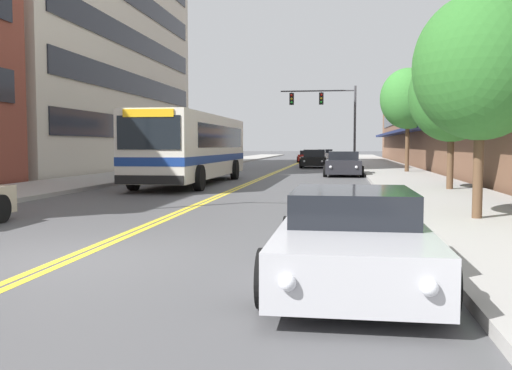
{
  "coord_description": "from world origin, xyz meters",
  "views": [
    {
      "loc": [
        4.13,
        -8.18,
        1.75
      ],
      "look_at": [
        -0.05,
        19.98,
        -0.25
      ],
      "focal_mm": 40.0,
      "sensor_mm": 36.0,
      "label": 1
    }
  ],
  "objects_px": {
    "car_red_moving_third": "(308,157)",
    "street_tree_right_near": "(481,67)",
    "car_white_moving_second": "(325,155)",
    "car_dark_grey_parked_left_mid": "(220,161)",
    "street_tree_right_mid": "(452,95)",
    "car_black_moving_lead": "(315,159)",
    "car_charcoal_parked_right_mid": "(343,165)",
    "car_silver_parked_right_foreground": "(352,237)",
    "city_bus": "(193,145)",
    "street_tree_right_far": "(408,99)",
    "traffic_signal_mast": "(329,110)"
  },
  "relations": [
    {
      "from": "car_black_moving_lead",
      "to": "street_tree_right_mid",
      "type": "distance_m",
      "value": 24.03
    },
    {
      "from": "car_red_moving_third",
      "to": "car_charcoal_parked_right_mid",
      "type": "bearing_deg",
      "value": -82.32
    },
    {
      "from": "car_black_moving_lead",
      "to": "car_white_moving_second",
      "type": "bearing_deg",
      "value": 89.25
    },
    {
      "from": "street_tree_right_far",
      "to": "street_tree_right_mid",
      "type": "bearing_deg",
      "value": -90.12
    },
    {
      "from": "car_dark_grey_parked_left_mid",
      "to": "street_tree_right_far",
      "type": "bearing_deg",
      "value": -20.14
    },
    {
      "from": "car_black_moving_lead",
      "to": "street_tree_right_mid",
      "type": "xyz_separation_m",
      "value": [
        5.96,
        -23.1,
        2.9
      ]
    },
    {
      "from": "car_dark_grey_parked_left_mid",
      "to": "car_silver_parked_right_foreground",
      "type": "distance_m",
      "value": 33.86
    },
    {
      "from": "car_dark_grey_parked_left_mid",
      "to": "car_charcoal_parked_right_mid",
      "type": "xyz_separation_m",
      "value": [
        8.73,
        -7.33,
        0.05
      ]
    },
    {
      "from": "car_black_moving_lead",
      "to": "street_tree_right_near",
      "type": "relative_size",
      "value": 0.93
    },
    {
      "from": "car_white_moving_second",
      "to": "city_bus",
      "type": "bearing_deg",
      "value": -96.97
    },
    {
      "from": "car_dark_grey_parked_left_mid",
      "to": "street_tree_right_mid",
      "type": "relative_size",
      "value": 0.94
    },
    {
      "from": "car_charcoal_parked_right_mid",
      "to": "car_silver_parked_right_foreground",
      "type": "bearing_deg",
      "value": -90.0
    },
    {
      "from": "street_tree_right_near",
      "to": "street_tree_right_far",
      "type": "relative_size",
      "value": 0.78
    },
    {
      "from": "car_charcoal_parked_right_mid",
      "to": "car_white_moving_second",
      "type": "xyz_separation_m",
      "value": [
        -1.89,
        32.78,
        -0.04
      ]
    },
    {
      "from": "car_dark_grey_parked_left_mid",
      "to": "street_tree_right_near",
      "type": "relative_size",
      "value": 0.98
    },
    {
      "from": "car_dark_grey_parked_left_mid",
      "to": "traffic_signal_mast",
      "type": "distance_m",
      "value": 9.8
    },
    {
      "from": "car_silver_parked_right_foreground",
      "to": "street_tree_right_near",
      "type": "xyz_separation_m",
      "value": [
        2.81,
        5.6,
        2.88
      ]
    },
    {
      "from": "city_bus",
      "to": "street_tree_right_mid",
      "type": "xyz_separation_m",
      "value": [
        10.6,
        -3.78,
        1.82
      ]
    },
    {
      "from": "car_charcoal_parked_right_mid",
      "to": "street_tree_right_far",
      "type": "distance_m",
      "value": 6.09
    },
    {
      "from": "car_red_moving_third",
      "to": "car_dark_grey_parked_left_mid",
      "type": "bearing_deg",
      "value": -105.99
    },
    {
      "from": "city_bus",
      "to": "car_red_moving_third",
      "type": "xyz_separation_m",
      "value": [
        3.34,
        33.14,
        -1.16
      ]
    },
    {
      "from": "car_dark_grey_parked_left_mid",
      "to": "city_bus",
      "type": "bearing_deg",
      "value": -82.6
    },
    {
      "from": "city_bus",
      "to": "traffic_signal_mast",
      "type": "relative_size",
      "value": 1.92
    },
    {
      "from": "car_silver_parked_right_foreground",
      "to": "car_white_moving_second",
      "type": "relative_size",
      "value": 0.96
    },
    {
      "from": "street_tree_right_near",
      "to": "car_white_moving_second",
      "type": "bearing_deg",
      "value": 95.12
    },
    {
      "from": "city_bus",
      "to": "car_white_moving_second",
      "type": "relative_size",
      "value": 2.52
    },
    {
      "from": "car_dark_grey_parked_left_mid",
      "to": "car_white_moving_second",
      "type": "distance_m",
      "value": 26.36
    },
    {
      "from": "city_bus",
      "to": "car_black_moving_lead",
      "type": "height_order",
      "value": "city_bus"
    },
    {
      "from": "car_red_moving_third",
      "to": "street_tree_right_near",
      "type": "xyz_separation_m",
      "value": [
        6.28,
        -45.48,
        2.87
      ]
    },
    {
      "from": "street_tree_right_near",
      "to": "car_black_moving_lead",
      "type": "bearing_deg",
      "value": 98.95
    },
    {
      "from": "car_red_moving_third",
      "to": "street_tree_right_near",
      "type": "distance_m",
      "value": 46.0
    },
    {
      "from": "car_silver_parked_right_foreground",
      "to": "street_tree_right_near",
      "type": "bearing_deg",
      "value": 63.31
    },
    {
      "from": "city_bus",
      "to": "car_black_moving_lead",
      "type": "relative_size",
      "value": 2.66
    },
    {
      "from": "car_silver_parked_right_foreground",
      "to": "street_tree_right_far",
      "type": "relative_size",
      "value": 0.74
    },
    {
      "from": "car_charcoal_parked_right_mid",
      "to": "street_tree_right_mid",
      "type": "xyz_separation_m",
      "value": [
        3.79,
        -11.23,
        2.9
      ]
    },
    {
      "from": "city_bus",
      "to": "car_white_moving_second",
      "type": "distance_m",
      "value": 40.55
    },
    {
      "from": "car_white_moving_second",
      "to": "street_tree_right_far",
      "type": "distance_m",
      "value": 30.85
    },
    {
      "from": "city_bus",
      "to": "car_silver_parked_right_foreground",
      "type": "distance_m",
      "value": 19.22
    },
    {
      "from": "car_silver_parked_right_foreground",
      "to": "city_bus",
      "type": "bearing_deg",
      "value": 110.79
    },
    {
      "from": "city_bus",
      "to": "street_tree_right_mid",
      "type": "distance_m",
      "value": 11.4
    },
    {
      "from": "car_red_moving_third",
      "to": "street_tree_right_mid",
      "type": "height_order",
      "value": "street_tree_right_mid"
    },
    {
      "from": "traffic_signal_mast",
      "to": "car_charcoal_parked_right_mid",
      "type": "bearing_deg",
      "value": -84.83
    },
    {
      "from": "car_white_moving_second",
      "to": "car_red_moving_third",
      "type": "height_order",
      "value": "car_white_moving_second"
    },
    {
      "from": "car_silver_parked_right_foreground",
      "to": "car_charcoal_parked_right_mid",
      "type": "distance_m",
      "value": 25.38
    },
    {
      "from": "street_tree_right_mid",
      "to": "car_charcoal_parked_right_mid",
      "type": "bearing_deg",
      "value": 108.67
    },
    {
      "from": "car_silver_parked_right_foreground",
      "to": "street_tree_right_far",
      "type": "distance_m",
      "value": 28.64
    },
    {
      "from": "car_white_moving_second",
      "to": "car_charcoal_parked_right_mid",
      "type": "bearing_deg",
      "value": -86.69
    },
    {
      "from": "car_charcoal_parked_right_mid",
      "to": "street_tree_right_near",
      "type": "xyz_separation_m",
      "value": [
        2.81,
        -19.78,
        2.79
      ]
    },
    {
      "from": "car_black_moving_lead",
      "to": "street_tree_right_far",
      "type": "height_order",
      "value": "street_tree_right_far"
    },
    {
      "from": "traffic_signal_mast",
      "to": "street_tree_right_near",
      "type": "relative_size",
      "value": 1.29
    }
  ]
}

